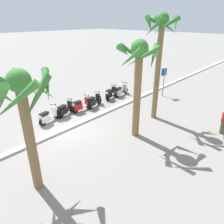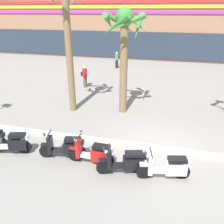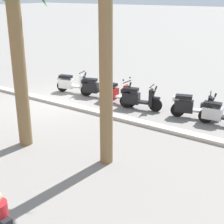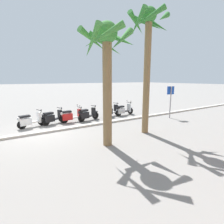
# 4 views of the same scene
# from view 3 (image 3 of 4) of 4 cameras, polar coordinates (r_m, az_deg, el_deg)

# --- Properties ---
(ground_plane) EXTENTS (200.00, 200.00, 0.00)m
(ground_plane) POSITION_cam_3_polar(r_m,az_deg,el_deg) (14.35, -10.31, 1.46)
(ground_plane) COLOR gray
(curb_strip) EXTENTS (60.00, 0.36, 0.12)m
(curb_strip) POSITION_cam_3_polar(r_m,az_deg,el_deg) (14.39, -10.04, 1.80)
(curb_strip) COLOR #BCB7AD
(curb_strip) RESTS_ON ground
(scooter_silver_second_in_line) EXTENTS (1.85, 0.56, 1.17)m
(scooter_silver_second_in_line) POSITION_cam_3_polar(r_m,az_deg,el_deg) (12.23, 18.12, -0.27)
(scooter_silver_second_in_line) COLOR black
(scooter_silver_second_in_line) RESTS_ON ground
(scooter_black_lead_nearest) EXTENTS (1.78, 0.79, 1.04)m
(scooter_black_lead_nearest) POSITION_cam_3_polar(r_m,az_deg,el_deg) (12.68, 13.44, 0.96)
(scooter_black_lead_nearest) COLOR black
(scooter_black_lead_nearest) RESTS_ON ground
(scooter_black_mid_centre) EXTENTS (1.75, 0.68, 1.04)m
(scooter_black_mid_centre) POSITION_cam_3_polar(r_m,az_deg,el_deg) (13.33, 4.34, 2.37)
(scooter_black_mid_centre) COLOR black
(scooter_black_mid_centre) RESTS_ON ground
(scooter_red_gap_after_mid) EXTENTS (1.76, 0.56, 1.17)m
(scooter_red_gap_after_mid) POSITION_cam_3_polar(r_m,az_deg,el_deg) (14.02, 0.59, 3.30)
(scooter_red_gap_after_mid) COLOR black
(scooter_red_gap_after_mid) RESTS_ON ground
(scooter_black_mid_front) EXTENTS (1.68, 0.75, 1.04)m
(scooter_black_mid_front) POSITION_cam_3_polar(r_m,az_deg,el_deg) (14.86, -2.75, 4.22)
(scooter_black_mid_front) COLOR black
(scooter_black_mid_front) RESTS_ON ground
(scooter_white_last_in_row) EXTENTS (1.74, 0.71, 1.04)m
(scooter_white_last_in_row) POSITION_cam_3_polar(r_m,az_deg,el_deg) (15.65, -6.96, 4.87)
(scooter_white_last_in_row) COLOR black
(scooter_white_last_in_row) RESTS_ON ground
(palm_tree_by_mall_entrance) EXTENTS (2.24, 2.34, 5.26)m
(palm_tree_by_mall_entrance) POSITION_cam_3_polar(r_m,az_deg,el_deg) (9.83, -16.37, 15.81)
(palm_tree_by_mall_entrance) COLOR olive
(palm_tree_by_mall_entrance) RESTS_ON ground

